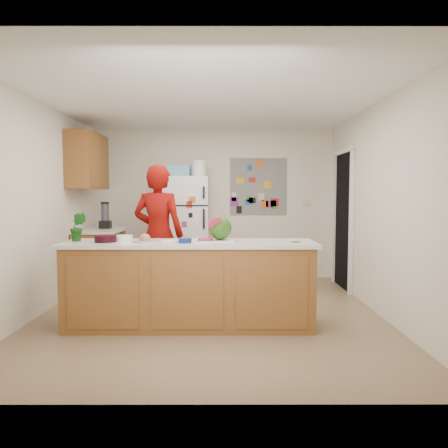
{
  "coord_description": "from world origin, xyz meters",
  "views": [
    {
      "loc": [
        0.16,
        -5.12,
        1.43
      ],
      "look_at": [
        0.17,
        0.2,
        1.06
      ],
      "focal_mm": 35.0,
      "sensor_mm": 36.0,
      "label": 1
    }
  ],
  "objects_px": {
    "refrigerator": "(185,230)",
    "cherry_bowl": "(105,239)",
    "person": "(159,235)",
    "watermelon": "(220,228)"
  },
  "relations": [
    {
      "from": "watermelon",
      "to": "person",
      "type": "bearing_deg",
      "value": 132.6
    },
    {
      "from": "person",
      "to": "cherry_bowl",
      "type": "height_order",
      "value": "person"
    },
    {
      "from": "person",
      "to": "watermelon",
      "type": "bearing_deg",
      "value": 143.94
    },
    {
      "from": "refrigerator",
      "to": "cherry_bowl",
      "type": "height_order",
      "value": "refrigerator"
    },
    {
      "from": "refrigerator",
      "to": "person",
      "type": "bearing_deg",
      "value": -98.67
    },
    {
      "from": "person",
      "to": "watermelon",
      "type": "distance_m",
      "value": 1.19
    },
    {
      "from": "refrigerator",
      "to": "person",
      "type": "distance_m",
      "value": 1.45
    },
    {
      "from": "refrigerator",
      "to": "person",
      "type": "xyz_separation_m",
      "value": [
        -0.22,
        -1.44,
        0.05
      ]
    },
    {
      "from": "person",
      "to": "watermelon",
      "type": "height_order",
      "value": "person"
    },
    {
      "from": "refrigerator",
      "to": "person",
      "type": "relative_size",
      "value": 0.94
    }
  ]
}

